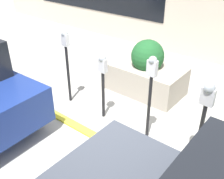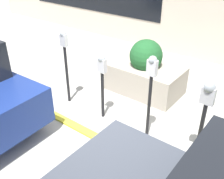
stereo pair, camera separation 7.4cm
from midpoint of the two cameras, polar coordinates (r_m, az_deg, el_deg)
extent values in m
plane|color=#ADAAA3|center=(4.65, -0.77, -10.78)|extent=(40.00, 40.00, 0.00)
cube|color=gold|center=(4.59, -1.42, -11.09)|extent=(19.00, 0.16, 0.04)
cube|color=beige|center=(7.66, 22.13, 17.69)|extent=(19.00, 0.15, 3.40)
cylinder|color=black|center=(4.16, 19.06, -9.13)|extent=(0.06, 0.06, 1.04)
cube|color=silver|center=(3.81, 20.63, -1.46)|extent=(0.19, 0.09, 0.26)
sphere|color=gray|center=(3.75, 20.98, 0.24)|extent=(0.16, 0.16, 0.16)
cylinder|color=black|center=(4.38, 8.50, -4.11)|extent=(0.05, 0.05, 1.21)
cube|color=silver|center=(4.03, 9.27, 4.61)|extent=(0.16, 0.09, 0.26)
sphere|color=gray|center=(3.97, 9.41, 6.28)|extent=(0.13, 0.13, 0.13)
cylinder|color=black|center=(4.95, -1.50, -1.21)|extent=(0.06, 0.06, 0.96)
cube|color=silver|center=(4.66, -1.59, 5.25)|extent=(0.15, 0.09, 0.26)
sphere|color=gray|center=(4.61, -1.62, 6.72)|extent=(0.13, 0.13, 0.13)
cylinder|color=black|center=(5.46, -9.10, 3.24)|extent=(0.06, 0.06, 1.25)
cube|color=silver|center=(5.18, -9.75, 10.60)|extent=(0.14, 0.09, 0.24)
sphere|color=gray|center=(5.14, -9.86, 11.84)|extent=(0.12, 0.12, 0.12)
cube|color=#A39989|center=(5.95, 7.76, 2.33)|extent=(1.64, 0.98, 0.63)
sphere|color=#1E5628|center=(5.72, 8.13, 7.21)|extent=(0.72, 0.72, 0.72)
cylinder|color=black|center=(5.18, -18.49, -3.70)|extent=(0.60, 0.24, 0.60)
camera|label=1|loc=(0.04, 90.50, -0.29)|focal=42.00mm
camera|label=2|loc=(0.04, -89.50, 0.29)|focal=42.00mm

